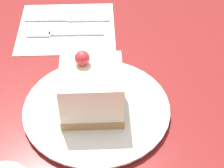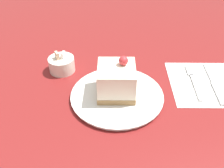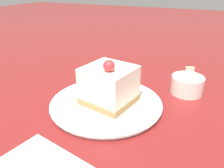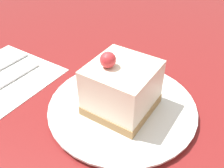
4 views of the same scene
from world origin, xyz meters
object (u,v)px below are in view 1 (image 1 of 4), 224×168
plate (99,108)px  knife (75,19)px  fork (59,33)px  cake_slice (92,90)px

plate → knife: (0.28, -0.00, -0.00)m
fork → cake_slice: bearing=-161.1°
plate → knife: 0.28m
plate → fork: plate is taller
cake_slice → fork: (0.24, 0.03, -0.05)m
knife → cake_slice: bearing=-170.9°
plate → knife: size_ratio=1.31×
fork → knife: bearing=-31.2°
knife → plate: bearing=-168.5°
cake_slice → knife: 0.29m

